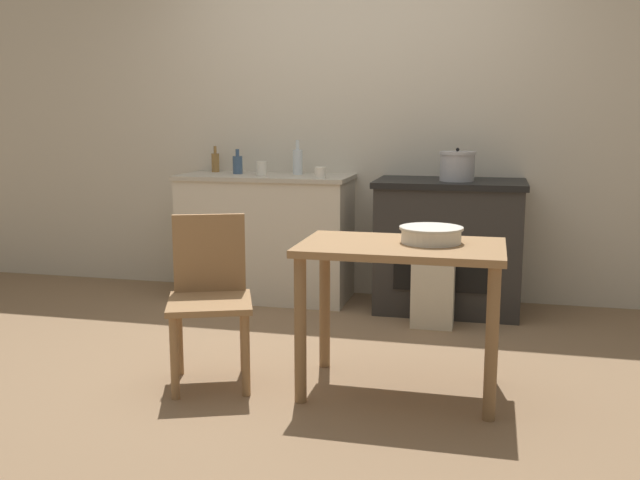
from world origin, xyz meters
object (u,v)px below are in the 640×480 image
at_px(bottle_far_left, 215,162).
at_px(bottle_mid_left, 298,161).
at_px(mixing_bowl_large, 431,234).
at_px(cup_center, 320,173).
at_px(cup_center_left, 261,168).
at_px(work_table, 401,271).
at_px(stove, 449,245).
at_px(flour_sack, 433,295).
at_px(bottle_left, 238,164).
at_px(chair, 210,294).
at_px(stock_pot, 457,166).

bearing_deg(bottle_far_left, bottle_mid_left, -6.28).
bearing_deg(mixing_bowl_large, cup_center, 122.87).
xyz_separation_m(bottle_mid_left, cup_center_left, (-0.22, -0.15, -0.04)).
xyz_separation_m(work_table, mixing_bowl_large, (0.13, 0.06, 0.17)).
height_order(work_table, mixing_bowl_large, mixing_bowl_large).
bearing_deg(bottle_mid_left, mixing_bowl_large, -55.75).
height_order(mixing_bowl_large, cup_center_left, cup_center_left).
distance_m(cup_center_left, cup_center, 0.48).
relative_size(mixing_bowl_large, bottle_far_left, 1.56).
xyz_separation_m(stove, flour_sack, (-0.06, -0.43, -0.24)).
distance_m(bottle_mid_left, cup_center, 0.37).
distance_m(bottle_far_left, bottle_left, 0.25).
distance_m(chair, cup_center_left, 1.68).
distance_m(work_table, mixing_bowl_large, 0.22).
relative_size(chair, stock_pot, 3.46).
bearing_deg(stove, chair, -123.44).
relative_size(stock_pot, bottle_mid_left, 0.97).
relative_size(bottle_mid_left, cup_center, 3.19).
bearing_deg(bottle_mid_left, stove, -5.97).
distance_m(mixing_bowl_large, bottle_left, 2.18).
xyz_separation_m(stove, bottle_left, (-1.52, 0.06, 0.52)).
relative_size(stock_pot, bottle_far_left, 1.24).
bearing_deg(work_table, chair, -175.41).
bearing_deg(chair, flour_sack, 28.76).
bearing_deg(flour_sack, stock_pot, 74.27).
bearing_deg(bottle_far_left, stove, -6.09).
distance_m(chair, flour_sack, 1.57).
xyz_separation_m(stove, bottle_far_left, (-1.74, 0.19, 0.52)).
height_order(work_table, stock_pot, stock_pot).
distance_m(bottle_left, cup_center, 0.71).
bearing_deg(mixing_bowl_large, flour_sack, 93.44).
height_order(bottle_far_left, bottle_left, bottle_far_left).
bearing_deg(cup_center_left, work_table, -51.94).
xyz_separation_m(bottle_far_left, cup_center, (0.89, -0.35, -0.04)).
bearing_deg(stock_pot, cup_center_left, 179.32).
xyz_separation_m(mixing_bowl_large, bottle_far_left, (-1.74, 1.67, 0.20)).
height_order(stove, cup_center_left, cup_center_left).
height_order(stove, chair, stove).
bearing_deg(bottle_far_left, stock_pot, -7.52).
relative_size(chair, cup_center_left, 8.14).
bearing_deg(cup_center_left, stock_pot, -0.68).
distance_m(stove, cup_center_left, 1.40).
bearing_deg(bottle_left, cup_center_left, -24.72).
relative_size(work_table, stock_pot, 3.98).
bearing_deg(bottle_left, work_table, -49.06).
bearing_deg(mixing_bowl_large, work_table, -156.39).
relative_size(stock_pot, cup_center_left, 2.35).
distance_m(stock_pot, cup_center, 0.90).
distance_m(work_table, bottle_mid_left, 1.95).
xyz_separation_m(stove, mixing_bowl_large, (-0.00, -1.48, 0.32)).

